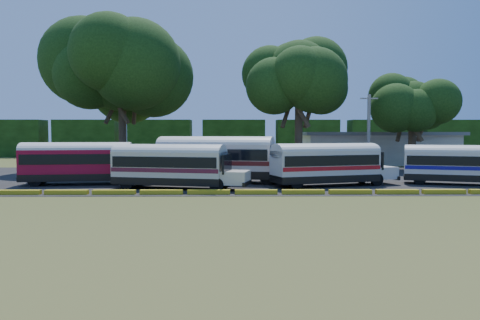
{
  "coord_description": "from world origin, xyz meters",
  "views": [
    {
      "loc": [
        0.15,
        -28.5,
        3.92
      ],
      "look_at": [
        0.53,
        6.0,
        1.9
      ],
      "focal_mm": 35.0,
      "sensor_mm": 36.0,
      "label": 1
    }
  ],
  "objects_px": {
    "bus_cream_west": "(172,164)",
    "tree_west": "(122,66)",
    "bus_red": "(80,160)",
    "bus_white_red": "(328,162)"
  },
  "relations": [
    {
      "from": "bus_cream_west",
      "to": "tree_west",
      "type": "relative_size",
      "value": 0.63
    },
    {
      "from": "bus_red",
      "to": "tree_west",
      "type": "bearing_deg",
      "value": 82.13
    },
    {
      "from": "bus_red",
      "to": "tree_west",
      "type": "height_order",
      "value": "tree_west"
    },
    {
      "from": "bus_cream_west",
      "to": "bus_white_red",
      "type": "relative_size",
      "value": 0.99
    },
    {
      "from": "bus_red",
      "to": "tree_west",
      "type": "xyz_separation_m",
      "value": [
        0.0,
        13.38,
        8.96
      ]
    },
    {
      "from": "tree_west",
      "to": "bus_red",
      "type": "bearing_deg",
      "value": -90.01
    },
    {
      "from": "bus_cream_west",
      "to": "tree_west",
      "type": "distance_m",
      "value": 19.9
    },
    {
      "from": "bus_red",
      "to": "tree_west",
      "type": "distance_m",
      "value": 16.1
    },
    {
      "from": "bus_red",
      "to": "bus_cream_west",
      "type": "distance_m",
      "value": 7.81
    },
    {
      "from": "bus_red",
      "to": "bus_white_red",
      "type": "bearing_deg",
      "value": -11.81
    }
  ]
}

